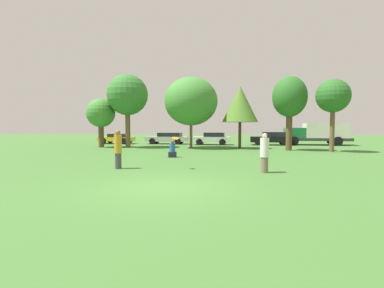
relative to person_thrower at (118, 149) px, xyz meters
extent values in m
plane|color=#3D6B2D|center=(2.94, -3.81, -0.91)|extent=(120.00, 120.00, 0.00)
cylinder|color=#3F3F47|center=(0.00, 0.00, -0.55)|extent=(0.29, 0.29, 0.71)
cylinder|color=#BF8C26|center=(0.00, 0.00, 0.24)|extent=(0.34, 0.34, 0.87)
sphere|color=#8C6647|center=(0.00, 0.00, 0.77)|extent=(0.23, 0.23, 0.23)
cylinder|color=#726651|center=(6.55, -0.40, -0.58)|extent=(0.32, 0.32, 0.66)
cylinder|color=silver|center=(6.55, -0.40, 0.15)|extent=(0.37, 0.37, 0.81)
sphere|color=beige|center=(6.55, -0.40, 0.65)|extent=(0.21, 0.21, 0.21)
cylinder|color=orange|center=(2.65, 0.14, 0.50)|extent=(0.31, 0.29, 0.16)
cube|color=#191E33|center=(1.57, 5.20, -0.74)|extent=(0.46, 0.38, 0.34)
cylinder|color=#2659A5|center=(1.57, 5.20, -0.30)|extent=(0.35, 0.35, 0.53)
sphere|color=brown|center=(1.57, 5.20, 0.06)|extent=(0.21, 0.21, 0.21)
cylinder|color=brown|center=(-6.66, 13.19, 0.32)|extent=(0.49, 0.49, 2.46)
sphere|color=#3D7F33|center=(-6.66, 13.19, 2.28)|extent=(2.64, 2.64, 2.64)
cylinder|color=brown|center=(-4.09, 13.21, 0.99)|extent=(0.44, 0.44, 3.81)
sphere|color=#33702D|center=(-4.09, 13.21, 3.93)|extent=(3.73, 3.73, 3.73)
cylinder|color=brown|center=(1.78, 13.15, 0.53)|extent=(0.25, 0.25, 2.87)
ellipsoid|color=#3D7F33|center=(1.78, 13.15, 3.26)|extent=(4.72, 4.72, 4.28)
cylinder|color=#473323|center=(6.10, 13.20, 0.26)|extent=(0.26, 0.26, 2.33)
cone|color=#4C7528|center=(6.10, 13.20, 2.99)|extent=(3.13, 3.13, 3.13)
cylinder|color=brown|center=(9.97, 11.62, 0.88)|extent=(0.49, 0.49, 3.58)
ellipsoid|color=#286023|center=(9.97, 11.62, 3.43)|extent=(2.75, 2.75, 3.27)
cylinder|color=brown|center=(12.93, 10.50, 0.87)|extent=(0.34, 0.34, 3.57)
sphere|color=#286023|center=(12.93, 10.50, 3.35)|extent=(2.52, 2.52, 2.52)
cube|color=gold|center=(-7.34, 18.76, -0.38)|extent=(3.91, 1.96, 0.45)
cube|color=black|center=(-7.05, 18.74, 0.03)|extent=(2.18, 1.65, 0.37)
cylinder|color=black|center=(-8.57, 17.94, -0.56)|extent=(0.71, 0.21, 0.71)
cylinder|color=black|center=(-8.48, 19.70, -0.56)|extent=(0.71, 0.21, 0.71)
cylinder|color=black|center=(-6.20, 17.82, -0.56)|extent=(0.71, 0.21, 0.71)
cylinder|color=black|center=(-6.11, 19.58, -0.56)|extent=(0.71, 0.21, 0.71)
cube|color=#B2B2B7|center=(-1.65, 19.07, -0.36)|extent=(4.68, 1.92, 0.54)
cube|color=black|center=(-1.30, 19.05, 0.12)|extent=(2.60, 1.61, 0.43)
cylinder|color=black|center=(-3.11, 18.31, -0.58)|extent=(0.68, 0.25, 0.67)
cylinder|color=black|center=(-3.03, 19.98, -0.58)|extent=(0.68, 0.25, 0.67)
cylinder|color=black|center=(-0.27, 18.16, -0.58)|extent=(0.68, 0.25, 0.67)
cylinder|color=black|center=(-0.18, 19.84, -0.58)|extent=(0.68, 0.25, 0.67)
cube|color=silver|center=(3.36, 18.30, -0.35)|extent=(3.97, 1.94, 0.56)
cube|color=black|center=(3.65, 18.28, 0.16)|extent=(2.21, 1.64, 0.45)
cylinder|color=black|center=(2.12, 17.50, -0.58)|extent=(0.67, 0.21, 0.66)
cylinder|color=black|center=(2.21, 19.23, -0.58)|extent=(0.67, 0.21, 0.66)
cylinder|color=black|center=(4.52, 17.37, -0.58)|extent=(0.67, 0.21, 0.66)
cylinder|color=black|center=(4.61, 19.10, -0.58)|extent=(0.67, 0.21, 0.66)
cube|color=black|center=(9.51, 18.55, -0.32)|extent=(4.23, 2.07, 0.57)
cube|color=black|center=(9.82, 18.53, 0.21)|extent=(2.36, 1.75, 0.49)
cylinder|color=black|center=(8.18, 17.69, -0.55)|extent=(0.72, 0.26, 0.71)
cylinder|color=black|center=(8.28, 19.54, -0.55)|extent=(0.72, 0.26, 0.71)
cylinder|color=black|center=(10.74, 17.55, -0.55)|extent=(0.72, 0.26, 0.71)
cylinder|color=black|center=(10.84, 19.41, -0.55)|extent=(0.72, 0.26, 0.71)
cube|color=#2D2D33|center=(14.22, 19.11, -0.30)|extent=(6.83, 2.62, 0.30)
cube|color=#196633|center=(12.14, 19.21, 0.37)|extent=(2.26, 2.27, 1.04)
cube|color=beige|center=(15.16, 19.06, 0.60)|extent=(4.28, 2.49, 1.51)
cylinder|color=black|center=(11.81, 18.09, -0.45)|extent=(0.93, 0.34, 0.91)
cylinder|color=black|center=(11.93, 20.36, -0.45)|extent=(0.93, 0.34, 0.91)
cylinder|color=black|center=(16.01, 17.87, -0.45)|extent=(0.93, 0.34, 0.91)
cylinder|color=black|center=(16.13, 20.15, -0.45)|extent=(0.93, 0.34, 0.91)
camera|label=1|loc=(4.97, -12.98, 1.04)|focal=27.52mm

